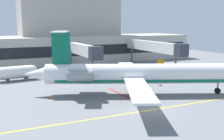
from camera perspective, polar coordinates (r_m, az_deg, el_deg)
The scene contains 10 objects.
ground at distance 34.97m, azimuth 7.64°, elevation -8.29°, with size 120.00×120.00×0.11m.
terminal_building at distance 80.02m, azimuth -9.10°, elevation 6.69°, with size 72.02×16.92×19.77m.
jet_bridge_west at distance 67.18m, azimuth 8.71°, elevation 4.72°, with size 2.40×23.27×6.47m.
jet_bridge_east at distance 61.35m, azimuth -6.07°, elevation 4.11°, with size 2.40×18.92×6.24m.
regional_jet at distance 41.84m, azimuth 5.94°, elevation -0.81°, with size 33.65×27.80×9.52m.
baggage_tug at distance 66.65m, azimuth 9.51°, elevation 1.09°, with size 3.40×2.48×2.17m.
pushback_tractor at distance 53.37m, azimuth 1.97°, elevation -0.98°, with size 3.08×3.35×1.89m.
fuel_tank at distance 55.18m, azimuth -19.01°, elevation -0.47°, with size 7.92×3.00×2.72m.
safety_cone_alpha at distance 48.50m, azimuth 9.90°, elevation -2.94°, with size 0.47×0.47×0.55m.
safety_cone_bravo at distance 40.68m, azimuth -12.64°, elevation -5.45°, with size 0.47×0.47×0.55m.
Camera 1 is at (-18.32, -27.82, 10.60)m, focal length 44.46 mm.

